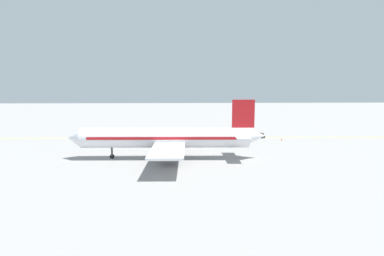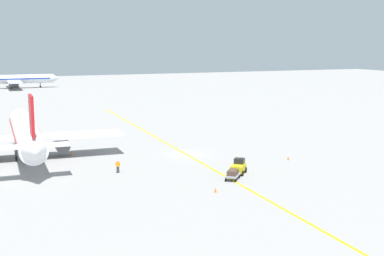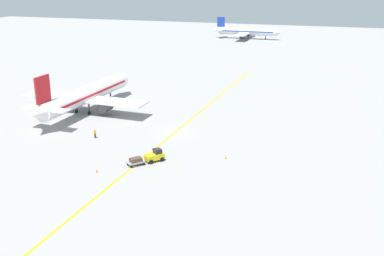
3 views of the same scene
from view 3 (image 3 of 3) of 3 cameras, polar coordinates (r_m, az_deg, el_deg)
The scene contains 10 objects.
ground_plane at distance 83.98m, azimuth -2.19°, elevation -0.57°, with size 400.00×400.00×0.00m, color gray.
apron_yellow_centreline at distance 83.98m, azimuth -2.19°, elevation -0.57°, with size 0.40×120.00×0.01m, color yellow.
airplane_at_gate at distance 98.38m, azimuth -13.34°, elevation 4.09°, with size 28.18×35.50×10.60m.
airplane_distant_taxiing at distance 213.00m, azimuth 6.91°, elevation 12.06°, with size 31.91×25.28×9.54m.
baggage_tug_white at distance 71.11m, azimuth -4.73°, elevation -3.52°, with size 3.09×3.26×2.11m.
baggage_cart_trailing at distance 69.88m, azimuth -7.14°, elevation -4.15°, with size 2.75×2.89×1.24m.
ground_crew_worker at distance 82.70m, azimuth -12.22°, elevation -0.65°, with size 0.57×0.30×1.68m.
traffic_cone_near_nose at distance 68.54m, azimuth -11.98°, elevation -5.35°, with size 0.32×0.32×0.55m, color orange.
traffic_cone_mid_apron at distance 72.12m, azimuth 4.31°, elevation -3.72°, with size 0.32×0.32×0.55m, color orange.
traffic_cone_by_wingtip at distance 95.61m, azimuth -10.20°, elevation 1.74°, with size 0.32×0.32×0.55m, color orange.
Camera 3 is at (27.62, -74.26, 27.83)m, focal length 42.00 mm.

